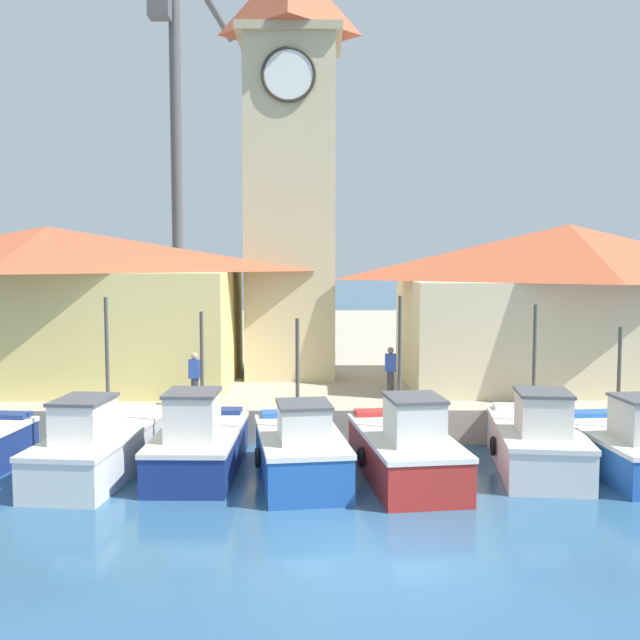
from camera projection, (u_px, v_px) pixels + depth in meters
ground_plane at (383, 564)px, 13.45m from camera, size 300.00×300.00×0.00m
quay_wharf at (337, 346)px, 41.75m from camera, size 120.00×40.00×1.02m
fishing_boat_left_outer at (98, 447)px, 18.81m from camera, size 2.48×5.43×4.46m
fishing_boat_left_inner at (198, 444)px, 19.07m from camera, size 2.20×4.81×4.07m
fishing_boat_mid_left at (300, 451)px, 18.40m from camera, size 2.57×4.71×3.96m
fishing_boat_center at (406, 449)px, 18.46m from camera, size 2.65×5.18×4.52m
fishing_boat_mid_right at (537, 441)px, 19.28m from camera, size 2.62×5.05×4.25m
fishing_boat_right_inner at (629, 446)px, 18.99m from camera, size 2.56×4.74×3.69m
clock_tower at (290, 158)px, 27.57m from camera, size 3.74×3.74×16.95m
warehouse_left at (49, 304)px, 26.31m from camera, size 13.32×7.30×5.52m
warehouse_right at (567, 303)px, 26.29m from camera, size 11.70×7.01×5.59m
port_crane_near at (178, 197)px, 37.39m from camera, size 3.45×6.69×19.86m
dock_worker_near_tower at (195, 378)px, 22.36m from camera, size 0.34×0.22×1.62m
dock_worker_along_quay at (390, 371)px, 23.66m from camera, size 0.34×0.22×1.62m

